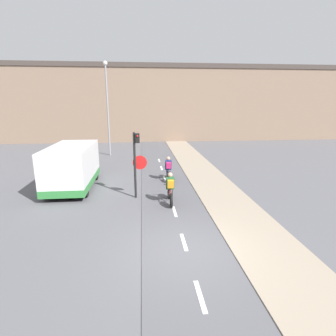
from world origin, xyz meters
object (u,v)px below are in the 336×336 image
at_px(street_lamp_far, 107,100).
at_px(cyclist_far, 168,169).
at_px(cyclist_near, 170,189).
at_px(traffic_light_pole, 136,158).
at_px(van, 72,168).

xyz_separation_m(street_lamp_far, cyclist_far, (4.30, -8.07, -3.95)).
bearing_deg(cyclist_near, traffic_light_pole, 148.61).
bearing_deg(street_lamp_far, cyclist_near, -70.94).
distance_m(traffic_light_pole, cyclist_near, 2.16).
bearing_deg(street_lamp_far, cyclist_far, -61.92).
relative_size(street_lamp_far, cyclist_far, 4.59).
xyz_separation_m(street_lamp_far, van, (-0.91, -8.95, -3.51)).
height_order(traffic_light_pole, street_lamp_far, street_lamp_far).
bearing_deg(traffic_light_pole, cyclist_near, -31.39).
bearing_deg(van, cyclist_near, -28.83).
distance_m(street_lamp_far, cyclist_far, 9.96).
relative_size(street_lamp_far, cyclist_near, 4.46).
distance_m(traffic_light_pole, van, 3.97).
height_order(cyclist_near, van, van).
distance_m(cyclist_near, van, 5.65).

